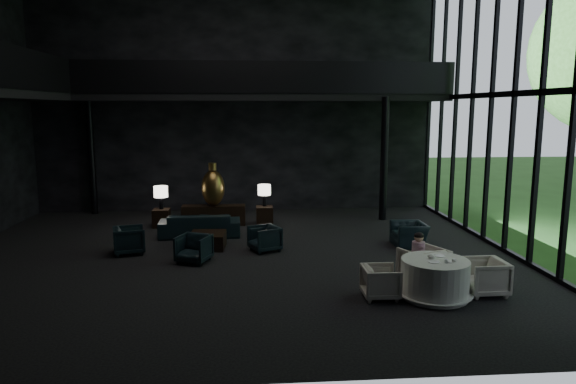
{
  "coord_description": "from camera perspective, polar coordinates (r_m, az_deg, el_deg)",
  "views": [
    {
      "loc": [
        0.42,
        -12.36,
        3.66
      ],
      "look_at": [
        1.39,
        0.5,
        1.54
      ],
      "focal_mm": 32.0,
      "sensor_mm": 36.0,
      "label": 1
    }
  ],
  "objects": [
    {
      "name": "floor",
      "position": [
        12.89,
        -6.07,
        -7.19
      ],
      "size": [
        14.0,
        12.0,
        0.02
      ],
      "primitive_type": "cube",
      "color": "black",
      "rests_on": "ground"
    },
    {
      "name": "wall_back",
      "position": [
        18.37,
        -5.74,
        10.37
      ],
      "size": [
        14.0,
        0.04,
        8.0
      ],
      "primitive_type": "cube",
      "color": "black",
      "rests_on": "ground"
    },
    {
      "name": "wall_front",
      "position": [
        6.38,
        -8.28,
        12.33
      ],
      "size": [
        14.0,
        0.04,
        8.0
      ],
      "primitive_type": "cube",
      "color": "black",
      "rests_on": "ground"
    },
    {
      "name": "curtain_wall",
      "position": [
        13.98,
        23.89,
        9.96
      ],
      "size": [
        0.2,
        12.0,
        8.0
      ],
      "primitive_type": null,
      "color": "black",
      "rests_on": "ground"
    },
    {
      "name": "mezzanine_back",
      "position": [
        17.37,
        -2.46,
        10.46
      ],
      "size": [
        12.0,
        2.0,
        0.25
      ],
      "primitive_type": "cube",
      "color": "black",
      "rests_on": "wall_back"
    },
    {
      "name": "railing_left",
      "position": [
        13.53,
        -28.65,
        12.22
      ],
      "size": [
        0.06,
        12.0,
        1.0
      ],
      "primitive_type": "cube",
      "color": "black",
      "rests_on": "mezzanine_left"
    },
    {
      "name": "railing_back",
      "position": [
        16.4,
        -2.36,
        12.63
      ],
      "size": [
        12.0,
        0.06,
        1.0
      ],
      "primitive_type": "cube",
      "color": "black",
      "rests_on": "mezzanine_back"
    },
    {
      "name": "column_nw",
      "position": [
        18.93,
        -21.01,
        3.7
      ],
      "size": [
        0.24,
        0.24,
        4.0
      ],
      "primitive_type": "cylinder",
      "color": "black",
      "rests_on": "floor"
    },
    {
      "name": "column_ne",
      "position": [
        17.02,
        10.62,
        3.59
      ],
      "size": [
        0.24,
        0.24,
        4.0
      ],
      "primitive_type": "cylinder",
      "color": "black",
      "rests_on": "floor"
    },
    {
      "name": "console",
      "position": [
        16.32,
        -8.25,
        -2.57
      ],
      "size": [
        1.98,
        0.45,
        0.63
      ],
      "primitive_type": "cube",
      "color": "black",
      "rests_on": "floor"
    },
    {
      "name": "bronze_urn",
      "position": [
        16.14,
        -8.33,
        0.5
      ],
      "size": [
        0.72,
        0.72,
        1.34
      ],
      "color": "#A7802C",
      "rests_on": "console"
    },
    {
      "name": "side_table_left",
      "position": [
        16.41,
        -13.86,
        -2.82
      ],
      "size": [
        0.51,
        0.51,
        0.56
      ],
      "primitive_type": "cube",
      "color": "black",
      "rests_on": "floor"
    },
    {
      "name": "table_lamp_left",
      "position": [
        16.3,
        -13.95,
        -0.07
      ],
      "size": [
        0.43,
        0.43,
        0.71
      ],
      "color": "black",
      "rests_on": "side_table_left"
    },
    {
      "name": "side_table_right",
      "position": [
        16.28,
        -2.62,
        -2.61
      ],
      "size": [
        0.52,
        0.52,
        0.57
      ],
      "primitive_type": "cube",
      "color": "black",
      "rests_on": "floor"
    },
    {
      "name": "table_lamp_right",
      "position": [
        16.22,
        -2.65,
        0.13
      ],
      "size": [
        0.41,
        0.41,
        0.68
      ],
      "color": "black",
      "rests_on": "side_table_right"
    },
    {
      "name": "sofa",
      "position": [
        14.94,
        -9.78,
        -3.02
      ],
      "size": [
        2.55,
        0.83,
        0.99
      ],
      "primitive_type": "imported",
      "rotation": [
        0.0,
        0.0,
        3.18
      ],
      "color": "black",
      "rests_on": "floor"
    },
    {
      "name": "lounge_armchair_west",
      "position": [
        13.64,
        -17.23,
        -5.02
      ],
      "size": [
        0.85,
        0.88,
        0.75
      ],
      "primitive_type": "imported",
      "rotation": [
        0.0,
        0.0,
        1.84
      ],
      "color": "#1A2E35",
      "rests_on": "floor"
    },
    {
      "name": "lounge_armchair_east",
      "position": [
        13.28,
        -2.63,
        -5.17
      ],
      "size": [
        0.81,
        0.83,
        0.66
      ],
      "primitive_type": "imported",
      "rotation": [
        0.0,
        0.0,
        -1.15
      ],
      "color": "black",
      "rests_on": "floor"
    },
    {
      "name": "lounge_armchair_south",
      "position": [
        12.52,
        -10.43,
        -6.15
      ],
      "size": [
        0.85,
        0.83,
        0.69
      ],
      "primitive_type": "imported",
      "rotation": [
        0.0,
        0.0,
        -0.37
      ],
      "color": "#152832",
      "rests_on": "floor"
    },
    {
      "name": "window_armchair",
      "position": [
        14.16,
        13.33,
        -4.36
      ],
      "size": [
        0.55,
        0.84,
        0.73
      ],
      "primitive_type": "imported",
      "rotation": [
        0.0,
        0.0,
        -1.56
      ],
      "color": "black",
      "rests_on": "floor"
    },
    {
      "name": "coffee_table",
      "position": [
        13.75,
        -8.91,
        -5.33
      ],
      "size": [
        0.96,
        0.96,
        0.4
      ],
      "primitive_type": "cube",
      "rotation": [
        0.0,
        0.0,
        -0.06
      ],
      "color": "black",
      "rests_on": "floor"
    },
    {
      "name": "dining_table",
      "position": [
        10.53,
        15.96,
        -9.46
      ],
      "size": [
        1.48,
        1.48,
        0.75
      ],
      "color": "white",
      "rests_on": "floor"
    },
    {
      "name": "dining_chair_north",
      "position": [
        11.23,
        14.81,
        -7.54
      ],
      "size": [
        1.15,
        1.12,
        0.91
      ],
      "primitive_type": "imported",
      "rotation": [
        0.0,
        0.0,
        3.57
      ],
      "color": "beige",
      "rests_on": "floor"
    },
    {
      "name": "dining_chair_east",
      "position": [
        10.98,
        21.0,
        -8.61
      ],
      "size": [
        0.72,
        0.77,
        0.78
      ],
      "primitive_type": "imported",
      "rotation": [
        0.0,
        0.0,
        -1.56
      ],
      "color": "beige",
      "rests_on": "floor"
    },
    {
      "name": "dining_chair_west",
      "position": [
        10.26,
        10.27,
        -9.84
      ],
      "size": [
        0.57,
        0.61,
        0.63
      ],
      "primitive_type": "imported",
      "rotation": [
        0.0,
        0.0,
        1.57
      ],
      "color": "beige",
      "rests_on": "floor"
    },
    {
      "name": "child",
      "position": [
        11.32,
        14.29,
        -5.86
      ],
      "size": [
        0.28,
        0.28,
        0.6
      ],
      "rotation": [
        0.0,
        0.0,
        3.14
      ],
      "color": "#EAB4D3",
      "rests_on": "dining_chair_north"
    },
    {
      "name": "plate_a",
      "position": [
        10.24,
        15.9,
        -7.48
      ],
      "size": [
        0.29,
        0.29,
        0.01
      ],
      "primitive_type": "cylinder",
      "rotation": [
        0.0,
        0.0,
        -0.41
      ],
      "color": "white",
      "rests_on": "dining_table"
    },
    {
      "name": "plate_b",
      "position": [
        10.68,
        16.42,
        -6.81
      ],
      "size": [
        0.25,
        0.25,
        0.02
      ],
      "primitive_type": "cylinder",
      "rotation": [
        0.0,
        0.0,
        0.13
      ],
      "color": "white",
      "rests_on": "dining_table"
    },
    {
      "name": "saucer",
      "position": [
        10.33,
        17.57,
        -7.41
      ],
      "size": [
        0.18,
        0.18,
        0.01
      ],
      "primitive_type": "cylinder",
      "rotation": [
        0.0,
        0.0,
        -0.28
      ],
      "color": "white",
      "rests_on": "dining_table"
    },
    {
      "name": "coffee_cup",
      "position": [
        10.36,
        17.96,
        -7.17
      ],
      "size": [
        0.1,
        0.1,
        0.06
      ],
      "primitive_type": "cylinder",
      "rotation": [
        0.0,
        0.0,
        0.24
      ],
      "color": "white",
      "rests_on": "saucer"
    },
    {
      "name": "cereal_bowl",
      "position": [
        10.47,
        15.64,
        -6.92
      ],
      "size": [
        0.15,
        0.15,
        0.08
      ],
      "primitive_type": "ellipsoid",
      "color": "white",
      "rests_on": "dining_table"
    },
    {
      "name": "cream_pot",
      "position": [
        10.25,
        17.16,
        -7.37
      ],
      "size": [
        0.08,
        0.08,
        0.07
      ],
      "primitive_type": "cylinder",
      "rotation": [
        0.0,
        0.0,
        0.42
      ],
      "color": "#99999E",
      "rests_on": "dining_table"
    }
  ]
}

